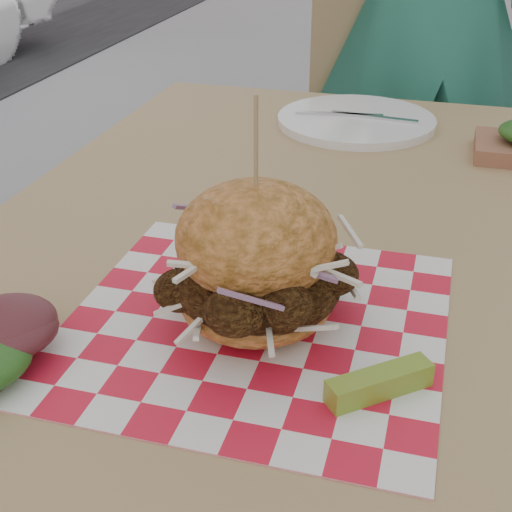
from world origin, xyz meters
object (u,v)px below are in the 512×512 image
(diner, at_px, (430,9))
(patio_chair, at_px, (375,132))
(sandwich, at_px, (256,266))
(patio_table, at_px, (301,287))

(diner, height_order, patio_chair, diner)
(sandwich, bearing_deg, diner, 86.37)
(patio_chair, relative_size, sandwich, 4.23)
(diner, distance_m, patio_chair, 0.31)
(diner, height_order, patio_table, diner)
(patio_chair, bearing_deg, patio_table, -101.33)
(sandwich, bearing_deg, patio_table, 89.30)
(patio_chair, distance_m, sandwich, 1.21)
(patio_table, distance_m, patio_chair, 0.98)
(patio_table, relative_size, sandwich, 5.34)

